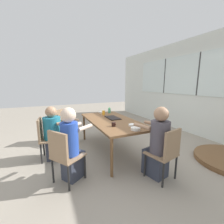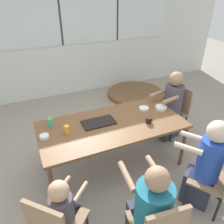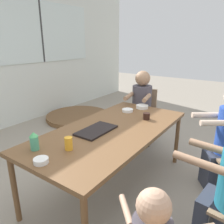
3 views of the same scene
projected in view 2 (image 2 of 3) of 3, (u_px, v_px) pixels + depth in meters
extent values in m
plane|color=gray|center=(112.00, 163.00, 3.24)|extent=(16.00, 16.00, 0.00)
cube|color=silver|center=(61.00, 33.00, 4.67)|extent=(8.40, 0.06, 2.80)
cube|color=silver|center=(60.00, 16.00, 4.46)|extent=(5.20, 0.02, 1.18)
cube|color=#333333|center=(60.00, 16.00, 4.45)|extent=(0.04, 0.01, 1.18)
cube|color=#333333|center=(118.00, 13.00, 4.90)|extent=(0.04, 0.01, 1.18)
cube|color=brown|center=(112.00, 125.00, 2.90)|extent=(1.92, 0.93, 0.04)
cylinder|color=brown|center=(52.00, 188.00, 2.43)|extent=(0.05, 0.05, 0.67)
cylinder|color=brown|center=(183.00, 146.00, 3.06)|extent=(0.05, 0.05, 0.67)
cylinder|color=brown|center=(42.00, 145.00, 3.08)|extent=(0.05, 0.05, 0.67)
cylinder|color=brown|center=(151.00, 118.00, 3.72)|extent=(0.05, 0.05, 0.67)
cube|color=#937556|center=(209.00, 179.00, 2.45)|extent=(0.56, 0.56, 0.03)
cylinder|color=black|center=(186.00, 195.00, 2.51)|extent=(0.03, 0.03, 0.40)
cylinder|color=black|center=(193.00, 176.00, 2.76)|extent=(0.03, 0.03, 0.40)
cylinder|color=black|center=(217.00, 209.00, 2.36)|extent=(0.03, 0.03, 0.40)
cylinder|color=black|center=(222.00, 188.00, 2.61)|extent=(0.03, 0.03, 0.40)
cube|color=#937556|center=(172.00, 113.00, 3.69)|extent=(0.48, 0.48, 0.03)
cube|color=#937556|center=(181.00, 99.00, 3.68)|extent=(0.12, 0.38, 0.42)
cylinder|color=black|center=(172.00, 132.00, 3.60)|extent=(0.03, 0.03, 0.40)
cylinder|color=black|center=(157.00, 123.00, 3.83)|extent=(0.03, 0.03, 0.40)
cylinder|color=black|center=(185.00, 125.00, 3.77)|extent=(0.03, 0.03, 0.40)
cylinder|color=black|center=(170.00, 117.00, 4.01)|extent=(0.03, 0.03, 0.40)
cylinder|color=black|center=(159.00, 218.00, 2.27)|extent=(0.03, 0.03, 0.40)
cube|color=#937556|center=(61.00, 222.00, 2.01)|extent=(0.57, 0.57, 0.03)
cube|color=#937556|center=(45.00, 224.00, 1.75)|extent=(0.29, 0.30, 0.42)
cylinder|color=black|center=(59.00, 214.00, 2.30)|extent=(0.03, 0.03, 0.40)
cube|color=#333847|center=(197.00, 187.00, 2.60)|extent=(0.38, 0.40, 0.42)
cylinder|color=#284CB7|center=(210.00, 159.00, 2.34)|extent=(0.27, 0.27, 0.51)
sphere|color=beige|center=(219.00, 131.00, 2.15)|extent=(0.23, 0.23, 0.23)
cylinder|color=beige|center=(188.00, 148.00, 2.28)|extent=(0.21, 0.27, 0.06)
cylinder|color=beige|center=(194.00, 137.00, 2.46)|extent=(0.21, 0.27, 0.06)
cube|color=#333847|center=(167.00, 125.00, 3.74)|extent=(0.41, 0.34, 0.42)
cylinder|color=#4C4751|center=(173.00, 100.00, 3.54)|extent=(0.30, 0.30, 0.51)
sphere|color=#A37A5B|center=(176.00, 79.00, 3.35)|extent=(0.23, 0.23, 0.23)
cylinder|color=#A37A5B|center=(170.00, 100.00, 3.25)|extent=(0.33, 0.13, 0.06)
cylinder|color=#A37A5B|center=(157.00, 94.00, 3.43)|extent=(0.33, 0.13, 0.06)
cylinder|color=#1E7089|center=(154.00, 205.00, 1.90)|extent=(0.33, 0.33, 0.43)
sphere|color=#A37A5B|center=(157.00, 179.00, 1.73)|extent=(0.21, 0.21, 0.21)
cylinder|color=#A37A5B|center=(127.00, 176.00, 2.04)|extent=(0.10, 0.37, 0.06)
cylinder|color=#A37A5B|center=(156.00, 169.00, 2.11)|extent=(0.10, 0.37, 0.06)
cylinder|color=#4C4751|center=(62.00, 208.00, 1.97)|extent=(0.22, 0.22, 0.26)
sphere|color=tan|center=(59.00, 191.00, 1.85)|extent=(0.19, 0.19, 0.19)
cylinder|color=tan|center=(63.00, 186.00, 2.12)|extent=(0.20, 0.20, 0.04)
cylinder|color=tan|center=(81.00, 192.00, 2.06)|extent=(0.20, 0.20, 0.04)
cube|color=black|center=(99.00, 122.00, 2.90)|extent=(0.44, 0.24, 0.02)
cylinder|color=black|center=(149.00, 120.00, 2.89)|extent=(0.08, 0.08, 0.08)
torus|color=black|center=(151.00, 120.00, 2.90)|extent=(0.01, 0.06, 0.06)
cylinder|color=#4CA57F|center=(50.00, 123.00, 2.80)|extent=(0.07, 0.07, 0.12)
cone|color=#4CB266|center=(49.00, 117.00, 2.76)|extent=(0.07, 0.07, 0.04)
cylinder|color=gold|center=(67.00, 129.00, 2.67)|extent=(0.07, 0.07, 0.11)
cylinder|color=white|center=(44.00, 137.00, 2.61)|extent=(0.11, 0.11, 0.04)
cylinder|color=white|center=(161.00, 108.00, 3.22)|extent=(0.16, 0.16, 0.04)
cylinder|color=white|center=(144.00, 108.00, 3.21)|extent=(0.14, 0.14, 0.03)
cylinder|color=brown|center=(136.00, 95.00, 5.24)|extent=(1.32, 1.32, 0.03)
cylinder|color=brown|center=(136.00, 93.00, 5.23)|extent=(1.34, 1.34, 0.03)
cylinder|color=brown|center=(136.00, 92.00, 5.21)|extent=(1.32, 1.32, 0.03)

